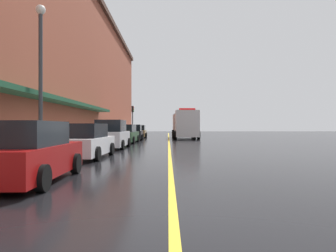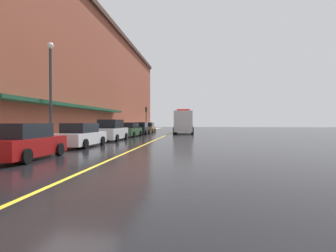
% 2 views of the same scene
% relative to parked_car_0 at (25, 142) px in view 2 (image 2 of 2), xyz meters
% --- Properties ---
extents(ground_plane, '(112.00, 112.00, 0.00)m').
position_rel_parked_car_0_xyz_m(ground_plane, '(3.91, 21.75, -0.78)').
color(ground_plane, black).
extents(sidewalk_left, '(2.40, 70.00, 0.15)m').
position_rel_parked_car_0_xyz_m(sidewalk_left, '(-2.29, 21.75, -0.70)').
color(sidewalk_left, '#ADA8A0').
rests_on(sidewalk_left, ground).
extents(lane_center_stripe, '(0.16, 70.00, 0.01)m').
position_rel_parked_car_0_xyz_m(lane_center_stripe, '(3.91, 21.75, -0.77)').
color(lane_center_stripe, gold).
rests_on(lane_center_stripe, ground).
extents(brick_building_left, '(15.07, 64.00, 15.13)m').
position_rel_parked_car_0_xyz_m(brick_building_left, '(-10.44, 20.74, 6.80)').
color(brick_building_left, brown).
rests_on(brick_building_left, ground).
extents(parked_car_0, '(2.08, 4.47, 1.65)m').
position_rel_parked_car_0_xyz_m(parked_car_0, '(0.00, 0.00, 0.00)').
color(parked_car_0, maroon).
rests_on(parked_car_0, ground).
extents(parked_car_1, '(2.14, 4.70, 1.63)m').
position_rel_parked_car_0_xyz_m(parked_car_1, '(-0.11, 6.21, -0.01)').
color(parked_car_1, silver).
rests_on(parked_car_1, ground).
extents(parked_car_2, '(2.11, 4.71, 1.93)m').
position_rel_parked_car_0_xyz_m(parked_car_2, '(-0.02, 12.46, 0.11)').
color(parked_car_2, silver).
rests_on(parked_car_2, ground).
extents(parked_car_3, '(2.18, 4.92, 1.65)m').
position_rel_parked_car_0_xyz_m(parked_car_3, '(-0.01, 18.98, 0.00)').
color(parked_car_3, '#2D5133').
rests_on(parked_car_3, ground).
extents(parked_car_4, '(2.16, 4.83, 1.67)m').
position_rel_parked_car_0_xyz_m(parked_car_4, '(0.06, 25.04, 0.01)').
color(parked_car_4, black).
rests_on(parked_car_4, ground).
extents(parked_car_5, '(2.12, 4.29, 1.62)m').
position_rel_parked_car_0_xyz_m(parked_car_5, '(0.04, 30.73, -0.01)').
color(parked_car_5, '#A5844C').
rests_on(parked_car_5, ground).
extents(box_truck, '(3.08, 8.68, 3.49)m').
position_rel_parked_car_0_xyz_m(box_truck, '(5.87, 28.84, 0.89)').
color(box_truck, silver).
rests_on(box_truck, ground).
extents(parking_meter_0, '(0.14, 0.18, 1.33)m').
position_rel_parked_car_0_xyz_m(parking_meter_0, '(-1.44, 9.71, 0.28)').
color(parking_meter_0, '#4C4C51').
rests_on(parking_meter_0, sidewalk_left).
extents(parking_meter_1, '(0.14, 0.18, 1.33)m').
position_rel_parked_car_0_xyz_m(parking_meter_1, '(-1.44, 0.61, 0.28)').
color(parking_meter_1, '#4C4C51').
rests_on(parking_meter_1, sidewalk_left).
extents(parking_meter_2, '(0.14, 0.18, 1.33)m').
position_rel_parked_car_0_xyz_m(parking_meter_2, '(-1.44, 31.64, 0.28)').
color(parking_meter_2, '#4C4C51').
rests_on(parking_meter_2, sidewalk_left).
extents(street_lamp_left, '(0.44, 0.44, 6.94)m').
position_rel_parked_car_0_xyz_m(street_lamp_left, '(-2.04, 5.70, 3.62)').
color(street_lamp_left, '#33383D').
rests_on(street_lamp_left, sidewalk_left).
extents(traffic_light_near, '(0.38, 0.36, 4.30)m').
position_rel_parked_car_0_xyz_m(traffic_light_near, '(-1.38, 36.57, 2.38)').
color(traffic_light_near, '#232326').
rests_on(traffic_light_near, sidewalk_left).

